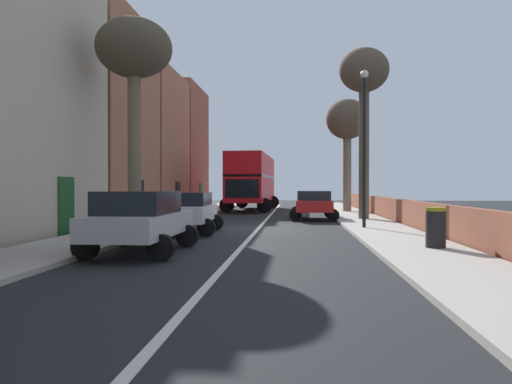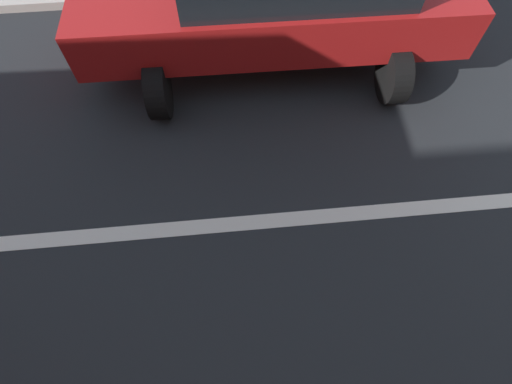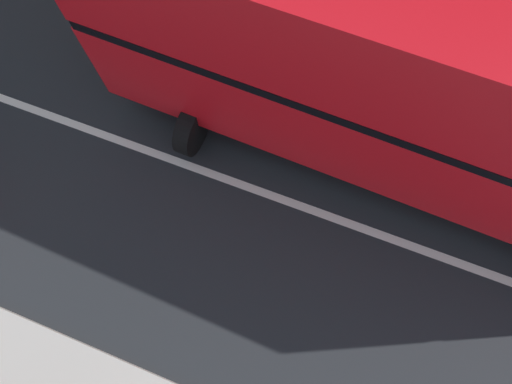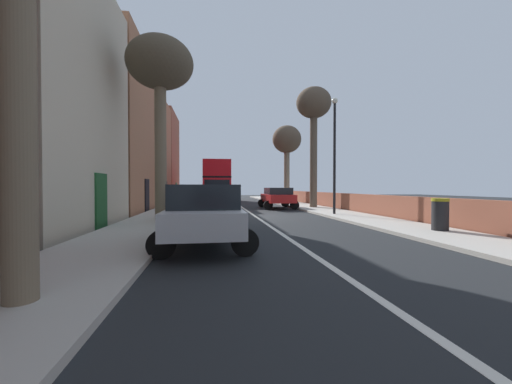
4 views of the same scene
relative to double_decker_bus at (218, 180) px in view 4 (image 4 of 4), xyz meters
name	(u,v)px [view 4 (image 4 of 4)]	position (x,y,z in m)	size (l,w,h in m)	color
ground_plane	(255,216)	(1.70, -15.53, -2.35)	(84.00, 84.00, 0.00)	black
road_centre_line	(255,216)	(1.70, -15.53, -2.35)	(0.16, 54.00, 0.01)	silver
sidewalk_left	(162,216)	(-3.20, -15.53, -2.29)	(2.60, 60.00, 0.12)	#B2ADA3
sidewalk_right	(340,214)	(6.60, -15.53, -2.29)	(2.60, 60.00, 0.12)	#B2ADA3
terraced_houses_left	(89,120)	(-6.80, -15.25, 2.62)	(4.07, 47.68, 10.61)	beige
boundary_wall_right	(365,204)	(8.15, -15.53, -1.77)	(0.36, 54.00, 1.17)	brown
double_decker_bus	(218,180)	(0.00, 0.00, 0.00)	(3.78, 10.82, 4.06)	red
parked_car_red_right_1	(277,196)	(4.20, -10.09, -1.46)	(2.54, 4.35, 1.53)	#AD1919
parked_car_silver_left_2	(205,211)	(-0.80, -23.46, -1.42)	(2.48, 4.38, 1.64)	#B7BABF
parked_car_white_left_3	(208,202)	(-0.80, -18.08, -1.47)	(2.54, 4.03, 1.54)	silver
street_tree_left_2	(160,70)	(-2.84, -17.99, 4.35)	(2.87, 2.87, 7.99)	brown
street_tree_right_3	(287,142)	(6.70, -3.17, 3.68)	(2.82, 2.82, 7.51)	#7A6B56
street_tree_right_5	(314,109)	(6.74, -10.73, 4.89)	(2.53, 2.53, 8.73)	brown
lamppost_right	(335,146)	(6.00, -16.17, 1.45)	(0.32, 0.32, 6.31)	black
litter_bin_right	(440,214)	(7.00, -22.54, -1.69)	(0.55, 0.55, 1.08)	black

